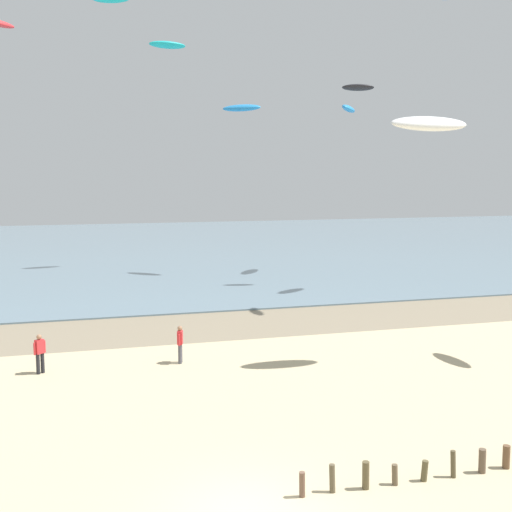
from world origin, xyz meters
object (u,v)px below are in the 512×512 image
(kite_aloft_4, at_px, (242,108))
(kite_aloft_7, at_px, (348,109))
(person_right_flank, at_px, (40,353))
(kite_aloft_6, at_px, (358,87))
(person_mid_beach, at_px, (180,343))
(kite_aloft_0, at_px, (167,45))
(kite_aloft_13, at_px, (429,124))

(kite_aloft_4, bearing_deg, kite_aloft_7, -150.19)
(person_right_flank, relative_size, kite_aloft_6, 0.72)
(kite_aloft_6, bearing_deg, kite_aloft_4, 145.23)
(person_mid_beach, distance_m, kite_aloft_7, 31.11)
(kite_aloft_0, height_order, kite_aloft_4, kite_aloft_0)
(kite_aloft_0, relative_size, kite_aloft_4, 0.97)
(kite_aloft_4, relative_size, kite_aloft_6, 1.41)
(person_mid_beach, height_order, kite_aloft_4, kite_aloft_4)
(person_right_flank, xyz_separation_m, kite_aloft_4, (14.61, 23.40, 12.83))
(kite_aloft_6, bearing_deg, kite_aloft_0, 145.78)
(person_right_flank, distance_m, kite_aloft_7, 34.79)
(person_right_flank, xyz_separation_m, kite_aloft_6, (21.60, 16.13, 13.77))
(kite_aloft_13, bearing_deg, person_right_flank, 170.80)
(person_right_flank, bearing_deg, kite_aloft_4, 58.02)
(kite_aloft_0, distance_m, kite_aloft_6, 18.14)
(kite_aloft_0, xyz_separation_m, kite_aloft_7, (14.14, -6.44, -5.62))
(person_right_flank, xyz_separation_m, kite_aloft_7, (23.48, 22.21, 12.88))
(person_mid_beach, height_order, kite_aloft_6, kite_aloft_6)
(person_mid_beach, xyz_separation_m, kite_aloft_13, (10.47, -2.83, 9.68))
(kite_aloft_6, distance_m, kite_aloft_13, 20.13)
(kite_aloft_4, relative_size, kite_aloft_13, 0.94)
(person_mid_beach, bearing_deg, kite_aloft_4, 69.82)
(kite_aloft_6, distance_m, kite_aloft_7, 6.42)
(kite_aloft_6, relative_size, kite_aloft_13, 0.67)
(kite_aloft_6, relative_size, kite_aloft_7, 0.77)
(kite_aloft_0, relative_size, kite_aloft_7, 1.04)
(person_mid_beach, height_order, kite_aloft_7, kite_aloft_7)
(person_right_flank, bearing_deg, kite_aloft_7, 43.40)
(kite_aloft_4, distance_m, kite_aloft_6, 10.13)
(person_right_flank, xyz_separation_m, kite_aloft_0, (9.34, 28.65, 18.50))
(person_right_flank, distance_m, kite_aloft_13, 19.31)
(kite_aloft_4, xyz_separation_m, kite_aloft_6, (6.98, -7.27, 0.94))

